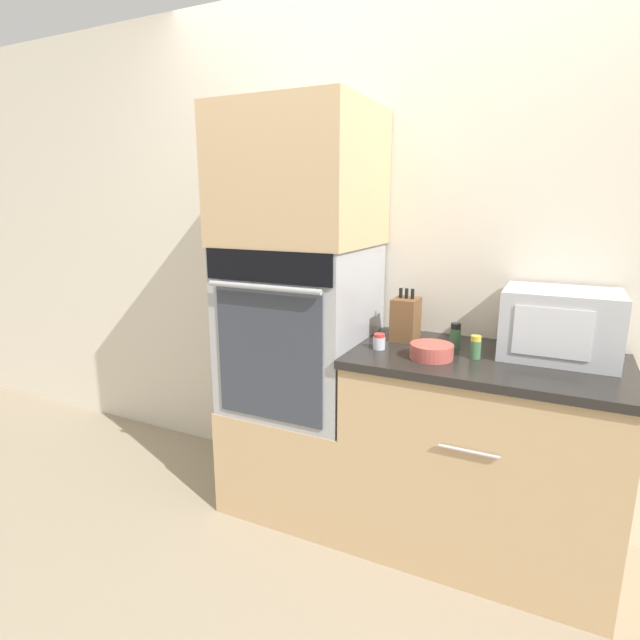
# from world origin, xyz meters

# --- Properties ---
(ground_plane) EXTENTS (12.00, 12.00, 0.00)m
(ground_plane) POSITION_xyz_m (0.00, 0.00, 0.00)
(ground_plane) COLOR gray
(wall_back) EXTENTS (8.00, 0.05, 2.50)m
(wall_back) POSITION_xyz_m (0.00, 0.63, 1.25)
(wall_back) COLOR beige
(wall_back) RESTS_ON ground_plane
(oven_cabinet_base) EXTENTS (0.65, 0.60, 0.52)m
(oven_cabinet_base) POSITION_xyz_m (-0.33, 0.30, 0.26)
(oven_cabinet_base) COLOR tan
(oven_cabinet_base) RESTS_ON ground_plane
(wall_oven) EXTENTS (0.63, 0.64, 0.78)m
(wall_oven) POSITION_xyz_m (-0.33, 0.30, 0.91)
(wall_oven) COLOR #9EA0A5
(wall_oven) RESTS_ON oven_cabinet_base
(oven_cabinet_upper) EXTENTS (0.65, 0.60, 0.60)m
(oven_cabinet_upper) POSITION_xyz_m (-0.33, 0.30, 1.60)
(oven_cabinet_upper) COLOR tan
(oven_cabinet_upper) RESTS_ON wall_oven
(counter_unit) EXTENTS (1.08, 0.63, 0.88)m
(counter_unit) POSITION_xyz_m (0.53, 0.30, 0.44)
(counter_unit) COLOR tan
(counter_unit) RESTS_ON ground_plane
(microwave) EXTENTS (0.44, 0.33, 0.28)m
(microwave) POSITION_xyz_m (0.79, 0.42, 1.02)
(microwave) COLOR #B2B5BA
(microwave) RESTS_ON counter_unit
(knife_block) EXTENTS (0.11, 0.14, 0.24)m
(knife_block) POSITION_xyz_m (0.15, 0.42, 0.98)
(knife_block) COLOR brown
(knife_block) RESTS_ON counter_unit
(bowl) EXTENTS (0.17, 0.17, 0.06)m
(bowl) POSITION_xyz_m (0.33, 0.19, 0.91)
(bowl) COLOR #B24C42
(bowl) RESTS_ON counter_unit
(condiment_jar_near) EXTENTS (0.05, 0.05, 0.07)m
(condiment_jar_near) POSITION_xyz_m (0.10, 0.22, 0.91)
(condiment_jar_near) COLOR silver
(condiment_jar_near) RESTS_ON counter_unit
(condiment_jar_mid) EXTENTS (0.05, 0.05, 0.11)m
(condiment_jar_mid) POSITION_xyz_m (0.39, 0.38, 0.93)
(condiment_jar_mid) COLOR #427047
(condiment_jar_mid) RESTS_ON counter_unit
(condiment_jar_far) EXTENTS (0.04, 0.04, 0.09)m
(condiment_jar_far) POSITION_xyz_m (0.49, 0.26, 0.93)
(condiment_jar_far) COLOR #427047
(condiment_jar_far) RESTS_ON counter_unit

